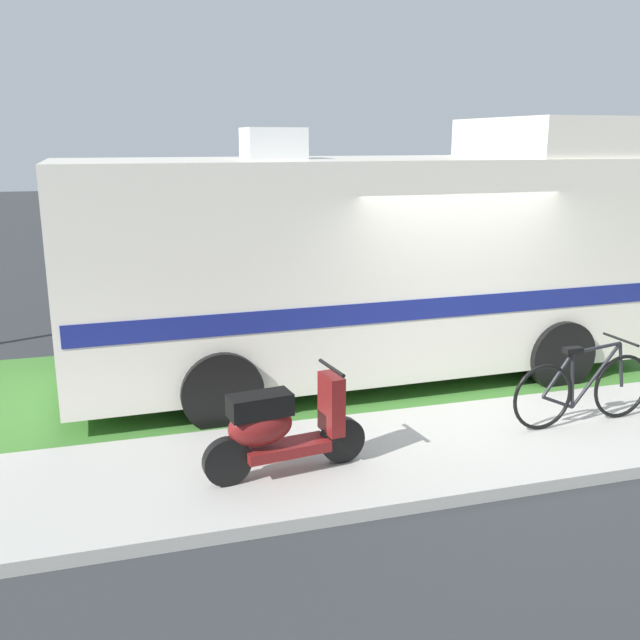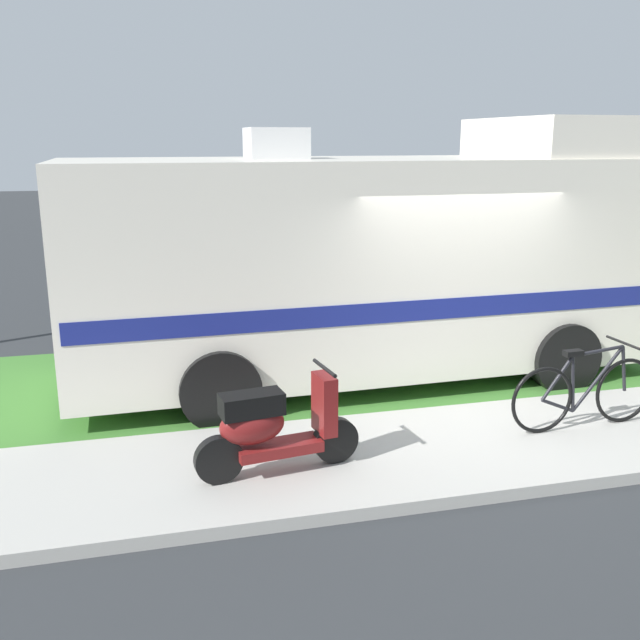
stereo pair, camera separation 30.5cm
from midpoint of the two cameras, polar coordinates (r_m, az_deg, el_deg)
ground_plane at (r=8.66m, az=12.09°, el=-6.90°), size 80.00×80.00×0.00m
sidewalk at (r=7.66m, az=16.08°, el=-9.54°), size 24.00×2.00×0.12m
grass_strip at (r=9.93m, az=8.32°, el=-3.70°), size 24.00×3.40×0.08m
motorhome_rv at (r=9.13m, az=5.09°, el=4.90°), size 7.43×2.75×3.37m
scooter at (r=6.46m, az=-2.51°, el=-8.57°), size 1.56×0.54×0.97m
bicycle at (r=8.02m, az=21.58°, el=-5.42°), size 1.74×0.52×0.91m
pickup_truck_near at (r=15.23m, az=16.93°, el=5.65°), size 5.35×2.31×1.76m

